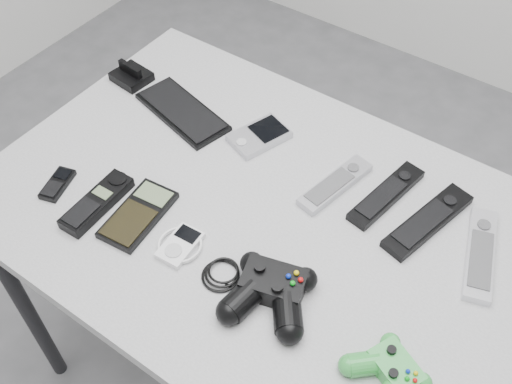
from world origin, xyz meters
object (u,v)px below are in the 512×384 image
Objects in this scene: remote_black_a at (386,194)px; calculator at (138,214)px; pda at (259,136)px; pda_keyboard at (182,111)px; cordless_handset at (97,202)px; mobile_phone at (57,184)px; controller_black at (271,290)px; mp3_player at (180,245)px; controller_green at (389,372)px; remote_silver_b at (480,253)px; desk at (273,238)px; remote_silver_a at (335,184)px; remote_black_b at (428,221)px.

calculator is (-0.37, -0.32, -0.00)m from remote_black_a.
pda_keyboard is at bearing -150.98° from pda.
cordless_handset is (-0.15, -0.34, 0.00)m from pda.
pda is 1.45× the size of mobile_phone.
controller_black reaches higher than pda_keyboard.
controller_green reaches higher than mp3_player.
controller_green reaches higher than calculator.
remote_silver_b is 1.27× the size of cordless_handset.
calculator is at bearing 163.95° from controller_black.
pda is (-0.15, 0.16, 0.08)m from desk.
pda is 0.31m from remote_black_a.
mp3_player is (0.30, 0.03, 0.00)m from mobile_phone.
mobile_phone is 0.19m from calculator.
pda_keyboard is at bearing 107.53° from calculator.
controller_black is (0.40, 0.02, 0.01)m from cordless_handset.
mp3_player is 0.71× the size of controller_green.
remote_black_a is 1.23× the size of calculator.
remote_silver_a is 0.91× the size of remote_black_a.
remote_black_a is at bearing 35.39° from cordless_handset.
remote_black_a reaches higher than desk.
mobile_phone is at bearing -138.05° from remote_black_a.
cordless_handset is 0.09m from calculator.
pda_keyboard is at bearing 125.29° from mp3_player.
pda_keyboard is 0.90× the size of controller_black.
controller_green is at bearing -15.36° from pda.
remote_black_b is 1.35× the size of calculator.
pda is at bearing -175.85° from remote_silver_a.
remote_black_a is 0.91× the size of remote_black_b.
mobile_phone is at bearing -177.18° from cordless_handset.
remote_black_a is at bearing 18.32° from pda_keyboard.
remote_silver_a is (0.40, 0.01, 0.00)m from pda_keyboard.
remote_silver_b is 0.31m from controller_green.
mp3_player is at bearing -10.78° from calculator.
remote_silver_a is (0.06, 0.14, 0.08)m from desk.
pda_keyboard is 0.33m from mobile_phone.
desk is 0.21m from mp3_player.
remote_black_b is 1.73× the size of controller_green.
pda is at bearing 160.26° from remote_silver_b.
pda is 0.58m from controller_green.
cordless_handset reaches higher than mp3_player.
controller_black is 0.24m from controller_green.
calculator is at bearing 15.55° from cordless_handset.
mp3_player is at bearing -62.87° from pda.
controller_green is (0.63, 0.01, 0.01)m from cordless_handset.
controller_green reaches higher than pda.
controller_black reaches higher than remote_black_b.
desk is at bearing 28.80° from calculator.
remote_silver_b is at bearing 21.41° from desk.
desk is 0.24m from pda.
calculator reaches higher than mobile_phone.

